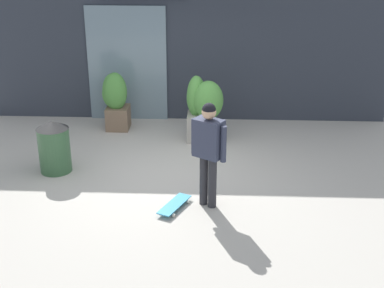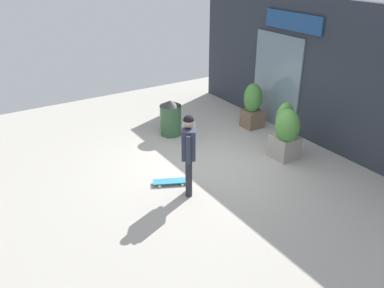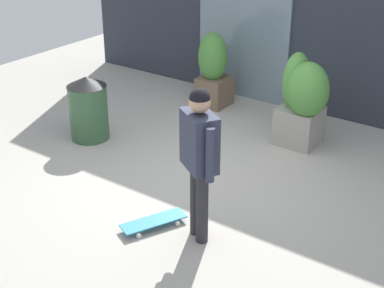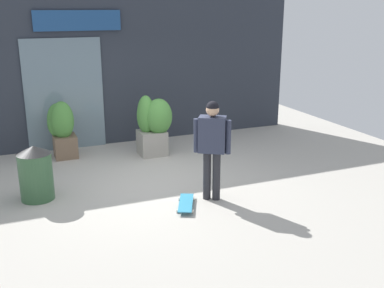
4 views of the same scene
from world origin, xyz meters
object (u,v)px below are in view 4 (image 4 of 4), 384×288
Objects in this scene: skateboard at (186,203)px; planter_box_right at (152,123)px; skateboarder at (212,140)px; planter_box_left at (61,127)px; trash_bin at (36,173)px.

skateboard is 2.93m from planter_box_right.
skateboarder is 1.28× the size of planter_box_right.
skateboard is 3.79m from planter_box_left.
trash_bin is (-2.20, 1.25, 0.41)m from skateboard.
skateboarder is at bearing -58.53° from planter_box_left.
skateboarder reaches higher than skateboard.
planter_box_right is at bearing 31.93° from trash_bin.
trash_bin is (-2.71, 1.13, -0.56)m from skateboarder.
skateboard is 2.56m from trash_bin.
planter_box_left reaches higher than trash_bin.
skateboard is at bearing -96.96° from planter_box_right.
planter_box_right is (0.35, 2.84, 0.66)m from skateboard.
trash_bin is at bearing -148.07° from planter_box_right.
skateboard is at bearing -29.69° from trash_bin.
skateboarder is 1.11m from skateboard.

